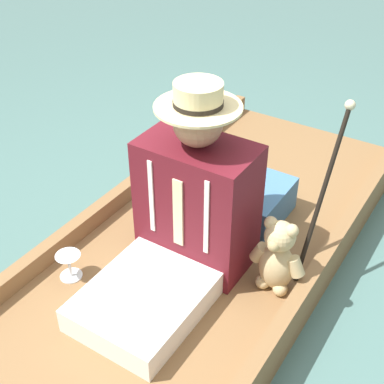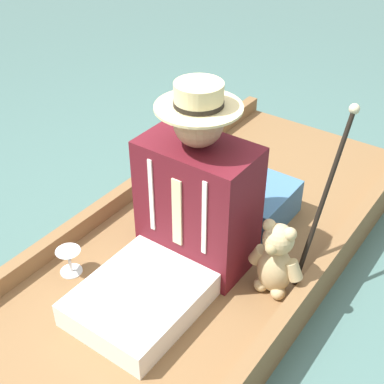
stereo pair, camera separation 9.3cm
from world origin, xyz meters
name	(u,v)px [view 1 (the left image)]	position (x,y,z in m)	size (l,w,h in m)	color
ground_plane	(196,272)	(0.00, 0.00, 0.00)	(16.00, 16.00, 0.00)	#476B66
punt_boat	(197,260)	(0.00, 0.00, 0.07)	(1.10, 2.76, 0.21)	brown
seat_cushion	(233,194)	(0.02, -0.37, 0.21)	(0.52, 0.37, 0.17)	teal
seated_person	(186,215)	(-0.02, 0.10, 0.41)	(0.47, 0.81, 0.82)	white
teddy_bear	(277,257)	(-0.39, 0.01, 0.29)	(0.24, 0.14, 0.34)	tan
wine_glass	(69,261)	(0.37, 0.42, 0.21)	(0.11, 0.11, 0.12)	silver
walking_cane	(328,176)	(-0.45, -0.29, 0.53)	(0.04, 0.38, 0.69)	black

